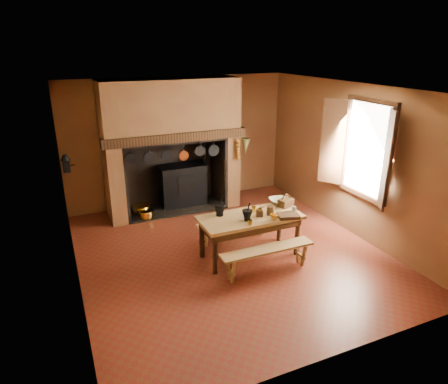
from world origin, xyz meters
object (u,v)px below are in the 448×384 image
(iron_range, at_px, (183,184))
(work_table, at_px, (250,222))
(coffee_grinder, at_px, (259,213))
(mixing_bowl, at_px, (279,201))
(wicker_basket, at_px, (286,202))
(bench_front, at_px, (267,254))

(iron_range, relative_size, work_table, 0.93)
(iron_range, height_order, coffee_grinder, iron_range)
(mixing_bowl, bearing_deg, wicker_basket, -81.63)
(work_table, distance_m, mixing_bowl, 0.81)
(work_table, height_order, bench_front, work_table)
(work_table, distance_m, coffee_grinder, 0.23)
(bench_front, distance_m, coffee_grinder, 0.74)
(coffee_grinder, xyz_separation_m, mixing_bowl, (0.60, 0.36, -0.02))
(coffee_grinder, relative_size, mixing_bowl, 0.46)
(bench_front, bearing_deg, wicker_basket, 43.59)
(bench_front, height_order, coffee_grinder, coffee_grinder)
(bench_front, distance_m, mixing_bowl, 1.25)
(iron_range, distance_m, coffee_grinder, 2.80)
(wicker_basket, bearing_deg, iron_range, 97.27)
(mixing_bowl, bearing_deg, work_table, -157.93)
(bench_front, height_order, mixing_bowl, mixing_bowl)
(iron_range, distance_m, mixing_bowl, 2.62)
(iron_range, distance_m, bench_front, 3.30)
(work_table, distance_m, wicker_basket, 0.79)
(coffee_grinder, height_order, mixing_bowl, coffee_grinder)
(work_table, xyz_separation_m, coffee_grinder, (0.14, -0.06, 0.18))
(coffee_grinder, distance_m, wicker_basket, 0.65)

